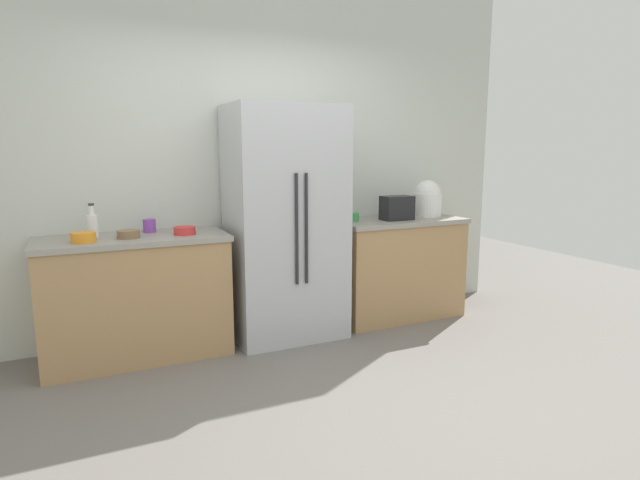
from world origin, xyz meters
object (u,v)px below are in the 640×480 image
at_px(refrigerator, 285,224).
at_px(bowl_b, 129,234).
at_px(rice_cooker, 427,199).
at_px(toaster, 397,208).
at_px(bottle_a, 93,224).
at_px(cup_a, 149,226).
at_px(bowl_a, 185,231).
at_px(cup_b, 354,217).
at_px(bowl_c, 83,237).

relative_size(refrigerator, bowl_b, 11.87).
bearing_deg(rice_cooker, toaster, -166.37).
relative_size(bottle_a, cup_a, 2.45).
relative_size(bottle_a, bowl_a, 1.54).
xyz_separation_m(toaster, bowl_a, (-1.87, -0.00, -0.08)).
height_order(refrigerator, bottle_a, refrigerator).
bearing_deg(refrigerator, bowl_b, -178.72).
xyz_separation_m(cup_a, bowl_b, (-0.17, -0.21, -0.02)).
bearing_deg(bottle_a, bowl_a, -14.39).
relative_size(bowl_a, bowl_b, 1.00).
bearing_deg(bottle_a, cup_b, -1.53).
xyz_separation_m(toaster, rice_cooker, (0.40, 0.10, 0.05)).
bearing_deg(bowl_a, cup_a, 135.30).
height_order(cup_a, bowl_b, cup_a).
distance_m(rice_cooker, bowl_a, 2.28).
bearing_deg(bowl_a, toaster, 0.08).
distance_m(refrigerator, bowl_b, 1.21).
xyz_separation_m(bottle_a, bowl_c, (-0.07, -0.20, -0.06)).
xyz_separation_m(rice_cooker, cup_a, (-2.50, 0.12, -0.11)).
bearing_deg(cup_a, bowl_c, -151.29).
xyz_separation_m(refrigerator, bowl_c, (-1.51, -0.07, 0.01)).
height_order(bowl_b, bowl_c, bowl_c).
height_order(rice_cooker, cup_a, rice_cooker).
bearing_deg(refrigerator, bowl_c, -177.17).
bearing_deg(cup_a, refrigerator, -9.88).
height_order(rice_cooker, bowl_c, rice_cooker).
bearing_deg(toaster, rice_cooker, 13.63).
bearing_deg(cup_b, rice_cooker, -0.18).
distance_m(toaster, cup_a, 2.11).
height_order(rice_cooker, bowl_a, rice_cooker).
distance_m(rice_cooker, bowl_c, 2.97).
height_order(refrigerator, cup_a, refrigerator).
distance_m(cup_a, bowl_a, 0.31).
relative_size(bottle_a, bowl_b, 1.54).
xyz_separation_m(bowl_a, bowl_b, (-0.39, 0.01, 0.00)).
relative_size(rice_cooker, cup_b, 3.67).
xyz_separation_m(cup_b, bowl_a, (-1.49, -0.10, -0.01)).
bearing_deg(rice_cooker, bottle_a, 178.83).
height_order(cup_a, bowl_a, cup_a).
height_order(cup_a, bowl_c, cup_a).
bearing_deg(rice_cooker, bowl_b, -178.10).
xyz_separation_m(toaster, bottle_a, (-2.49, 0.16, -0.01)).
bearing_deg(bowl_c, cup_a, 28.71).
xyz_separation_m(rice_cooker, cup_b, (-0.78, 0.00, -0.13)).
distance_m(bowl_b, bowl_c, 0.30).
xyz_separation_m(cup_b, bowl_c, (-2.18, -0.14, -0.00)).
bearing_deg(refrigerator, bottle_a, 175.21).
distance_m(refrigerator, bottle_a, 1.45).
bearing_deg(bottle_a, cup_a, 8.64).
xyz_separation_m(rice_cooker, bottle_a, (-2.90, 0.06, -0.07)).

